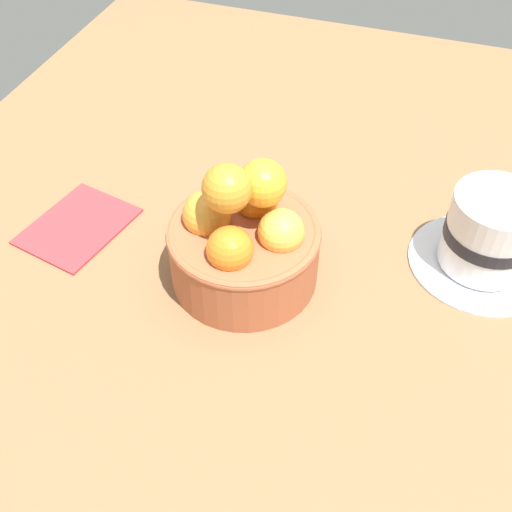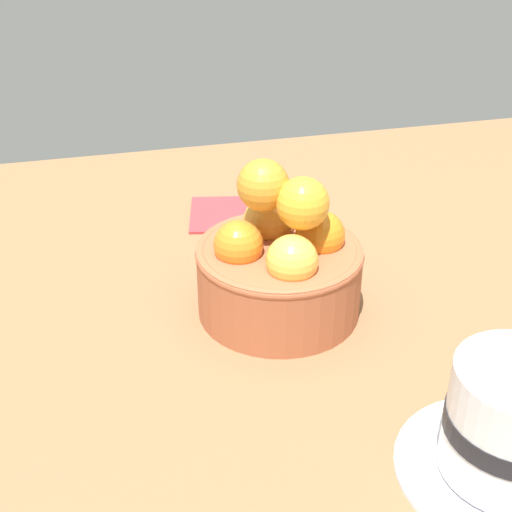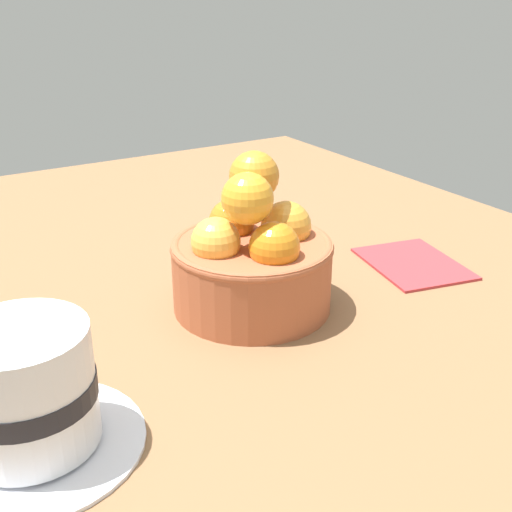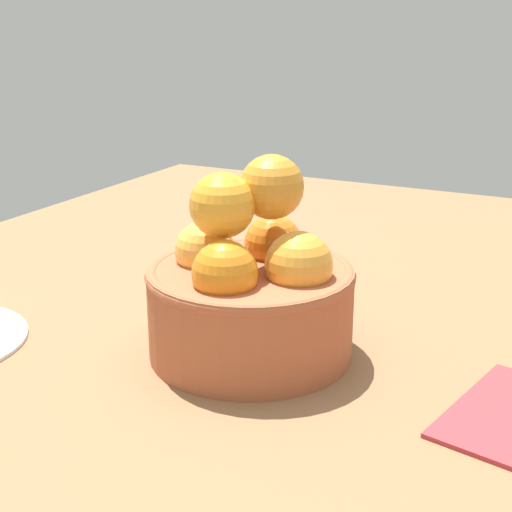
% 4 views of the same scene
% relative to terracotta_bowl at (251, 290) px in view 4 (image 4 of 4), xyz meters
% --- Properties ---
extents(ground_plane, '(1.17, 0.87, 0.03)m').
position_rel_terracotta_bowl_xyz_m(ground_plane, '(-0.00, -0.00, -0.07)').
color(ground_plane, brown).
extents(terracotta_bowl, '(0.15, 0.15, 0.15)m').
position_rel_terracotta_bowl_xyz_m(terracotta_bowl, '(0.00, 0.00, 0.00)').
color(terracotta_bowl, '#AD5938').
rests_on(terracotta_bowl, ground_plane).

